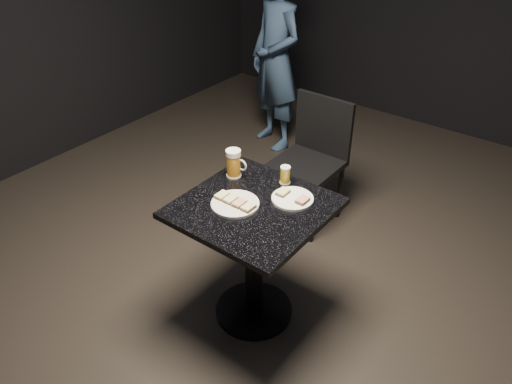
# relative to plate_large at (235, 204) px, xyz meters

# --- Properties ---
(floor) EXTENTS (6.00, 6.00, 0.00)m
(floor) POSITION_rel_plate_large_xyz_m (0.07, 0.05, -0.76)
(floor) COLOR black
(floor) RESTS_ON ground
(plate_large) EXTENTS (0.24, 0.24, 0.01)m
(plate_large) POSITION_rel_plate_large_xyz_m (0.00, 0.00, 0.00)
(plate_large) COLOR white
(plate_large) RESTS_ON table
(plate_small) EXTENTS (0.21, 0.21, 0.01)m
(plate_small) POSITION_rel_plate_large_xyz_m (0.20, 0.21, 0.00)
(plate_small) COLOR white
(plate_small) RESTS_ON table
(patron) EXTENTS (0.66, 0.55, 1.56)m
(patron) POSITION_rel_plate_large_xyz_m (-1.05, 1.82, 0.02)
(patron) COLOR navy
(patron) RESTS_ON floor
(table) EXTENTS (0.70, 0.70, 0.75)m
(table) POSITION_rel_plate_large_xyz_m (0.07, 0.05, -0.25)
(table) COLOR black
(table) RESTS_ON floor
(beer_mug) EXTENTS (0.12, 0.08, 0.16)m
(beer_mug) POSITION_rel_plate_large_xyz_m (-0.18, 0.21, 0.07)
(beer_mug) COLOR silver
(beer_mug) RESTS_ON table
(beer_tumbler) EXTENTS (0.06, 0.06, 0.10)m
(beer_tumbler) POSITION_rel_plate_large_xyz_m (0.08, 0.32, 0.04)
(beer_tumbler) COLOR silver
(beer_tumbler) RESTS_ON table
(chair) EXTENTS (0.43, 0.43, 0.88)m
(chair) POSITION_rel_plate_large_xyz_m (-0.19, 1.05, -0.25)
(chair) COLOR black
(chair) RESTS_ON floor
(canapes_on_plate_large) EXTENTS (0.22, 0.07, 0.02)m
(canapes_on_plate_large) POSITION_rel_plate_large_xyz_m (-0.00, 0.00, 0.02)
(canapes_on_plate_large) COLOR #4C3521
(canapes_on_plate_large) RESTS_ON plate_large
(canapes_on_plate_small) EXTENTS (0.17, 0.07, 0.02)m
(canapes_on_plate_small) POSITION_rel_plate_large_xyz_m (0.20, 0.21, 0.02)
(canapes_on_plate_small) COLOR #4C3521
(canapes_on_plate_small) RESTS_ON plate_small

